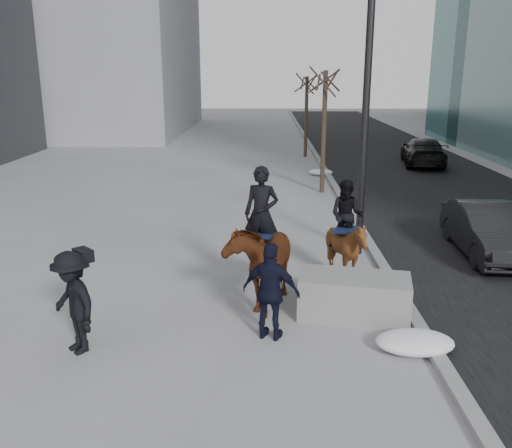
{
  "coord_description": "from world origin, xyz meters",
  "views": [
    {
      "loc": [
        0.18,
        -9.52,
        4.54
      ],
      "look_at": [
        0.0,
        1.2,
        1.5
      ],
      "focal_mm": 38.0,
      "sensor_mm": 36.0,
      "label": 1
    }
  ],
  "objects_px": {
    "mounted_left": "(261,254)",
    "mounted_right": "(346,242)",
    "planter": "(354,297)",
    "car_near": "(488,230)"
  },
  "relations": [
    {
      "from": "mounted_left",
      "to": "mounted_right",
      "type": "distance_m",
      "value": 2.19
    },
    {
      "from": "planter",
      "to": "car_near",
      "type": "distance_m",
      "value": 5.42
    },
    {
      "from": "planter",
      "to": "mounted_right",
      "type": "relative_size",
      "value": 0.9
    },
    {
      "from": "planter",
      "to": "car_near",
      "type": "bearing_deg",
      "value": 43.18
    },
    {
      "from": "car_near",
      "to": "mounted_left",
      "type": "bearing_deg",
      "value": -149.21
    },
    {
      "from": "car_near",
      "to": "mounted_left",
      "type": "distance_m",
      "value": 6.5
    },
    {
      "from": "car_near",
      "to": "mounted_right",
      "type": "distance_m",
      "value": 4.32
    },
    {
      "from": "planter",
      "to": "mounted_right",
      "type": "height_order",
      "value": "mounted_right"
    },
    {
      "from": "planter",
      "to": "mounted_left",
      "type": "relative_size",
      "value": 0.74
    },
    {
      "from": "mounted_right",
      "to": "planter",
      "type": "bearing_deg",
      "value": -92.69
    }
  ]
}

